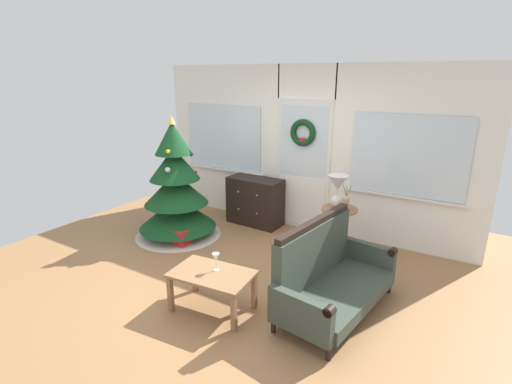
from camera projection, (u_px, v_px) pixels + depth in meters
ground_plane at (229, 282)px, 4.61m from camera, size 6.76×6.76×0.00m
back_wall_with_door at (305, 149)px, 5.93m from camera, size 5.20×0.19×2.55m
christmas_tree at (176, 194)px, 5.79m from camera, size 1.31×1.31×1.83m
dresser_cabinet at (255, 201)px, 6.31m from camera, size 0.92×0.47×0.78m
settee_sofa at (329, 275)px, 4.01m from camera, size 0.90×1.61×0.96m
side_table at (339, 222)px, 5.17m from camera, size 0.50×0.48×0.68m
table_lamp at (338, 187)px, 5.09m from camera, size 0.28×0.28×0.44m
flower_vase at (346, 203)px, 4.98m from camera, size 0.11×0.10×0.35m
coffee_table at (212, 278)px, 3.97m from camera, size 0.88×0.59×0.43m
wine_glass at (216, 258)px, 3.96m from camera, size 0.08×0.08×0.20m
gift_box at (181, 238)px, 5.57m from camera, size 0.24×0.21×0.24m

